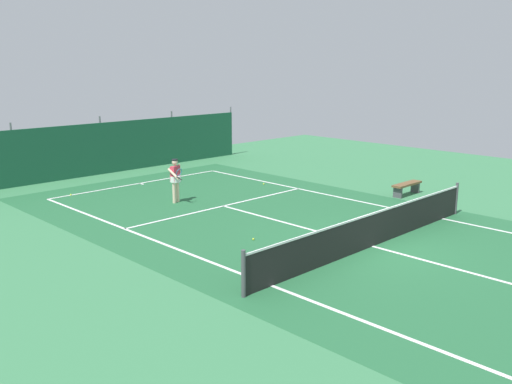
% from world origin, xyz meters
% --- Properties ---
extents(ground_plane, '(36.00, 36.00, 0.00)m').
position_xyz_m(ground_plane, '(0.00, 0.00, 0.00)').
color(ground_plane, '#387A4C').
extents(court_surface, '(11.02, 26.60, 0.01)m').
position_xyz_m(court_surface, '(0.00, 0.00, 0.00)').
color(court_surface, '#236038').
rests_on(court_surface, ground).
extents(tennis_net, '(10.12, 0.10, 1.10)m').
position_xyz_m(tennis_net, '(0.00, 0.00, 0.51)').
color(tennis_net, black).
rests_on(tennis_net, ground).
extents(back_fence, '(16.30, 0.98, 2.70)m').
position_xyz_m(back_fence, '(-0.00, 15.45, 0.67)').
color(back_fence, '#195138').
rests_on(back_fence, ground).
extents(tennis_player, '(0.61, 0.81, 1.64)m').
position_xyz_m(tennis_player, '(-0.89, 8.06, 0.96)').
color(tennis_player, beige).
rests_on(tennis_player, ground).
extents(tennis_ball_near_player, '(0.07, 0.07, 0.07)m').
position_xyz_m(tennis_ball_near_player, '(3.67, 7.98, 0.03)').
color(tennis_ball_near_player, '#CCDB33').
rests_on(tennis_ball_near_player, ground).
extents(tennis_ball_midcourt, '(0.07, 0.07, 0.07)m').
position_xyz_m(tennis_ball_midcourt, '(-2.01, 2.78, 0.03)').
color(tennis_ball_midcourt, '#CCDB33').
rests_on(tennis_ball_midcourt, ground).
extents(tennis_ball_by_sideline, '(0.07, 0.07, 0.07)m').
position_xyz_m(tennis_ball_by_sideline, '(-3.18, 11.88, 0.03)').
color(tennis_ball_by_sideline, '#CCDB33').
rests_on(tennis_ball_by_sideline, ground).
extents(parked_car, '(2.40, 4.39, 1.68)m').
position_xyz_m(parked_car, '(-3.22, 17.20, 0.84)').
color(parked_car, black).
rests_on(parked_car, ground).
extents(courtside_bench, '(1.60, 0.40, 0.49)m').
position_xyz_m(courtside_bench, '(6.31, 2.66, 0.37)').
color(courtside_bench, brown).
rests_on(courtside_bench, ground).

